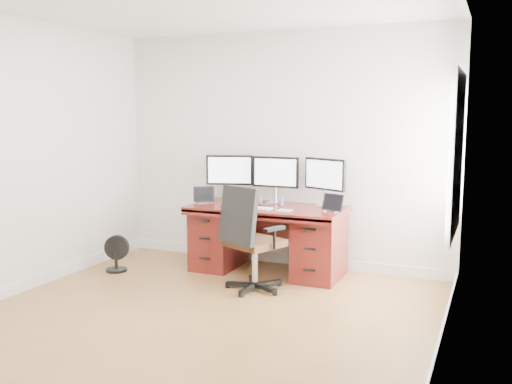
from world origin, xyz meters
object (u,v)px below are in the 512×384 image
at_px(desk, 268,237).
at_px(floor_fan, 116,254).
at_px(office_chair, 251,256).
at_px(monitor_center, 276,174).
at_px(keyboard, 258,208).

distance_m(desk, floor_fan, 1.72).
distance_m(office_chair, monitor_center, 1.19).
height_order(floor_fan, keyboard, keyboard).
height_order(desk, office_chair, office_chair).
bearing_deg(desk, floor_fan, -157.88).
bearing_deg(floor_fan, keyboard, -1.44).
relative_size(desk, office_chair, 1.60).
xyz_separation_m(monitor_center, keyboard, (-0.03, -0.43, -0.33)).
height_order(monitor_center, keyboard, monitor_center).
xyz_separation_m(desk, monitor_center, (-0.00, 0.24, 0.68)).
distance_m(office_chair, floor_fan, 1.69).
bearing_deg(keyboard, office_chair, -70.36).
height_order(office_chair, floor_fan, office_chair).
relative_size(desk, monitor_center, 3.09).
bearing_deg(desk, office_chair, -81.72).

